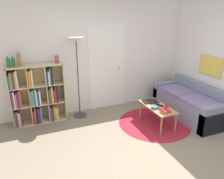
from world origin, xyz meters
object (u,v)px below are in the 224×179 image
Objects in this scene: floor_lamp at (77,52)px; cup at (167,105)px; vase_on_shelf at (57,59)px; bottle_middle at (13,62)px; bookshelf at (36,96)px; couch at (191,104)px; laptop at (150,101)px; bowl at (155,107)px; bottle_right at (19,60)px; bottle_left at (8,63)px; coffee_table at (157,109)px.

floor_lamp is 2.20m from cup.
bottle_middle is at bearing 179.92° from vase_on_shelf.
floor_lamp reaches higher than bookshelf.
couch is at bearing 12.26° from cup.
laptop is at bearing -27.75° from floor_lamp.
floor_lamp is at bearing 140.13° from bowl.
bottle_right reaches higher than cup.
couch is at bearing -11.40° from laptop.
bottle_middle reaches higher than bookshelf.
bookshelf is 9.30× the size of bowl.
bottle_right is at bearing -0.93° from bottle_left.
cup reaches higher than laptop.
bottle_middle is 0.71× the size of bottle_right.
bottle_middle reaches higher than laptop.
cup is 3.11m from bottle_right.
coffee_table is at bearing -22.96° from bottle_right.
bottle_right reaches higher than bottle_middle.
couch is 5.01× the size of laptop.
couch is at bearing -15.20° from bottle_left.
cup is (1.58, -1.12, -1.04)m from floor_lamp.
vase_on_shelf reaches higher than bookshelf.
bottle_middle is at bearing 157.11° from cup.
coffee_table is at bearing -22.21° from bottle_middle.
bookshelf reaches higher than couch.
bottle_left reaches higher than bowl.
bookshelf is 0.83m from bottle_right.
bottle_left is 0.20m from bottle_right.
couch is at bearing 4.42° from coffee_table.
floor_lamp reaches higher than bowl.
floor_lamp is 13.16× the size of bowl.
laptop reaches higher than coffee_table.
coffee_table is at bearing -30.72° from vase_on_shelf.
floor_lamp reaches higher than bottle_left.
bottle_left is (-2.76, 0.82, 0.94)m from laptop.
bottle_right is (-2.57, 1.09, 1.03)m from coffee_table.
cup is (0.16, -0.37, 0.04)m from laptop.
bottle_right is (-3.54, 1.01, 1.11)m from couch.
couch is 8.31× the size of bottle_left.
couch is 4.02m from bottle_left.
bottle_right is 1.81× the size of vase_on_shelf.
bottle_left is at bearing 164.80° from couch.
bottle_right is (-2.56, 0.81, 0.97)m from laptop.
bottle_left is (-0.42, -0.00, 0.76)m from bookshelf.
cup is 3.28m from bottle_left.
bottle_left is at bearing -179.84° from bookshelf.
bowl is at bearing -23.74° from bottle_left.
bottle_left is at bearing 163.48° from laptop.
floor_lamp is 1.35m from bottle_left.
bottle_middle is 0.12m from bottle_right.
couch is 6.10× the size of bottle_right.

